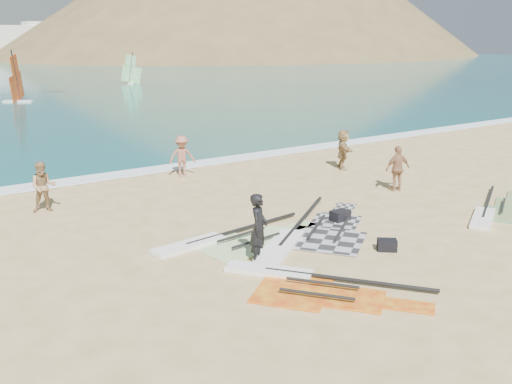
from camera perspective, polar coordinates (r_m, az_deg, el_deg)
ground at (r=15.08m, az=10.66°, el=-6.66°), size 300.00×300.00×0.00m
surf_line at (r=24.88m, az=-9.68°, el=2.19°), size 300.00×1.20×0.04m
headland_main at (r=169.11m, az=-0.19°, el=13.51°), size 143.00×143.00×45.00m
headland_minor at (r=198.42m, az=6.75°, el=13.69°), size 70.00×70.00×28.00m
rig_grey at (r=16.55m, az=5.39°, el=-4.25°), size 5.86×4.63×0.20m
rig_green at (r=15.97m, az=-2.81°, el=-4.94°), size 5.22×2.29×0.20m
rig_orange at (r=20.17m, az=23.19°, el=-1.84°), size 5.11×3.57×0.20m
rig_red at (r=13.39m, az=4.89°, el=-9.13°), size 3.80×4.73×0.20m
gear_bag_near at (r=17.87m, az=8.40°, el=-2.41°), size 0.58×0.43×0.36m
gear_bag_far at (r=15.78m, az=12.97°, el=-5.18°), size 0.62×0.60×0.31m
person_wetsuit at (r=14.34m, az=0.27°, el=-3.68°), size 0.78×0.77×1.81m
beachgoer_left at (r=19.79m, az=-20.49°, el=0.50°), size 0.95×0.82×1.68m
beachgoer_mid at (r=23.44m, az=-7.41°, el=3.58°), size 1.21×0.88×1.69m
beachgoer_back at (r=21.68m, az=13.97°, el=2.30°), size 1.06×0.63×1.70m
beachgoer_right at (r=24.82m, az=8.69°, el=4.22°), size 1.24×1.62×1.71m
windsurfer_centre at (r=53.75m, az=-22.81°, el=9.65°), size 2.45×2.56×4.49m
windsurfer_right at (r=70.64m, az=-12.36°, el=11.45°), size 2.18×2.07×3.76m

